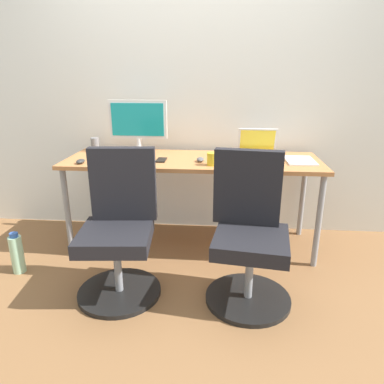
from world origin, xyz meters
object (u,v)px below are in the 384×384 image
at_px(open_laptop, 258,150).
at_px(coffee_mug, 213,159).
at_px(desktop_monitor, 138,123).
at_px(office_chair_left, 119,231).
at_px(water_bottle_on_floor, 17,254).
at_px(office_chair_right, 249,236).

height_order(open_laptop, coffee_mug, open_laptop).
bearing_deg(desktop_monitor, open_laptop, -3.77).
bearing_deg(open_laptop, coffee_mug, -138.52).
relative_size(office_chair_left, open_laptop, 3.03).
height_order(water_bottle_on_floor, coffee_mug, coffee_mug).
xyz_separation_m(water_bottle_on_floor, coffee_mug, (1.39, 0.36, 0.64)).
xyz_separation_m(office_chair_right, open_laptop, (0.11, 0.81, 0.37)).
height_order(office_chair_right, water_bottle_on_floor, office_chair_right).
distance_m(desktop_monitor, coffee_mug, 0.76).
bearing_deg(water_bottle_on_floor, open_laptop, 20.99).
bearing_deg(desktop_monitor, water_bottle_on_floor, -135.99).
relative_size(office_chair_left, water_bottle_on_floor, 3.03).
relative_size(office_chair_left, office_chair_right, 1.00).
distance_m(water_bottle_on_floor, desktop_monitor, 1.35).
bearing_deg(office_chair_left, office_chair_right, -0.02).
distance_m(office_chair_left, desktop_monitor, 1.04).
distance_m(desktop_monitor, open_laptop, 1.00).
xyz_separation_m(office_chair_left, coffee_mug, (0.57, 0.50, 0.37)).
relative_size(office_chair_left, coffee_mug, 10.22).
bearing_deg(water_bottle_on_floor, coffee_mug, 14.37).
distance_m(office_chair_right, water_bottle_on_floor, 1.66).
bearing_deg(office_chair_right, coffee_mug, 116.53).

